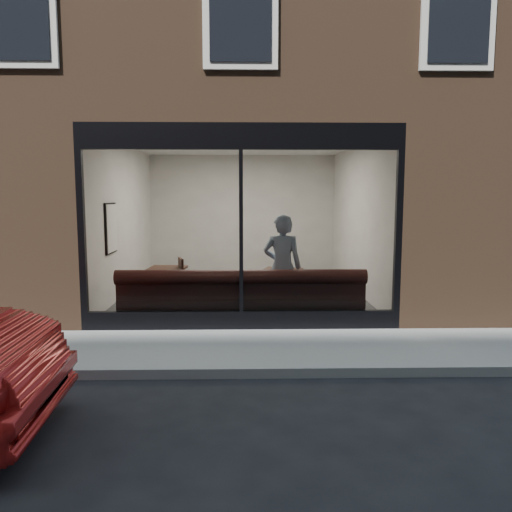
{
  "coord_description": "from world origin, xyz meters",
  "views": [
    {
      "loc": [
        0.06,
        -5.65,
        2.11
      ],
      "look_at": [
        0.24,
        2.4,
        1.13
      ],
      "focal_mm": 35.0,
      "sensor_mm": 36.0,
      "label": 1
    }
  ],
  "objects_px": {
    "cafe_chair_right": "(269,290)",
    "banquette": "(242,310)",
    "person": "(282,267)",
    "cafe_chair_left": "(171,296)",
    "cafe_table_right": "(282,271)",
    "cafe_table_left": "(167,269)"
  },
  "relations": [
    {
      "from": "cafe_chair_right",
      "to": "banquette",
      "type": "bearing_deg",
      "value": 79.79
    },
    {
      "from": "cafe_table_right",
      "to": "cafe_chair_right",
      "type": "distance_m",
      "value": 0.89
    },
    {
      "from": "person",
      "to": "cafe_chair_right",
      "type": "distance_m",
      "value": 1.48
    },
    {
      "from": "banquette",
      "to": "cafe_chair_left",
      "type": "distance_m",
      "value": 1.72
    },
    {
      "from": "cafe_chair_left",
      "to": "cafe_table_left",
      "type": "bearing_deg",
      "value": -73.9
    },
    {
      "from": "person",
      "to": "cafe_table_left",
      "type": "bearing_deg",
      "value": -16.63
    },
    {
      "from": "banquette",
      "to": "cafe_chair_left",
      "type": "height_order",
      "value": "banquette"
    },
    {
      "from": "banquette",
      "to": "cafe_table_left",
      "type": "relative_size",
      "value": 5.98
    },
    {
      "from": "cafe_chair_left",
      "to": "cafe_chair_right",
      "type": "distance_m",
      "value": 1.93
    },
    {
      "from": "banquette",
      "to": "cafe_chair_right",
      "type": "bearing_deg",
      "value": 71.46
    },
    {
      "from": "person",
      "to": "cafe_table_left",
      "type": "height_order",
      "value": "person"
    },
    {
      "from": "banquette",
      "to": "cafe_table_right",
      "type": "distance_m",
      "value": 1.27
    },
    {
      "from": "banquette",
      "to": "cafe_table_left",
      "type": "xyz_separation_m",
      "value": [
        -1.41,
        1.23,
        0.52
      ]
    },
    {
      "from": "cafe_table_right",
      "to": "cafe_chair_left",
      "type": "xyz_separation_m",
      "value": [
        -2.05,
        0.2,
        -0.5
      ]
    },
    {
      "from": "cafe_table_left",
      "to": "cafe_table_right",
      "type": "xyz_separation_m",
      "value": [
        2.14,
        -0.33,
        0.0
      ]
    },
    {
      "from": "person",
      "to": "cafe_table_right",
      "type": "relative_size",
      "value": 2.62
    },
    {
      "from": "cafe_table_left",
      "to": "cafe_chair_left",
      "type": "relative_size",
      "value": 1.78
    },
    {
      "from": "person",
      "to": "cafe_chair_left",
      "type": "xyz_separation_m",
      "value": [
        -2.02,
        0.8,
        -0.66
      ]
    },
    {
      "from": "cafe_chair_left",
      "to": "banquette",
      "type": "bearing_deg",
      "value": 123.24
    },
    {
      "from": "cafe_chair_right",
      "to": "person",
      "type": "bearing_deg",
      "value": 105.06
    },
    {
      "from": "banquette",
      "to": "cafe_table_left",
      "type": "distance_m",
      "value": 1.94
    },
    {
      "from": "person",
      "to": "cafe_chair_left",
      "type": "height_order",
      "value": "person"
    }
  ]
}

